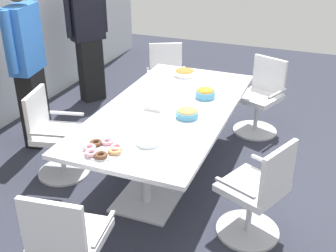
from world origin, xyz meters
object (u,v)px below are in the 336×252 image
Objects in this scene: office_chair_2 at (69,248)px; person_standing_2 at (88,33)px; office_chair_0 at (167,83)px; office_chair_4 at (260,100)px; snack_bowl_cookies at (187,113)px; napkin_pile at (155,105)px; office_chair_1 at (55,139)px; donut_platter at (102,149)px; office_chair_3 at (257,196)px; plate_stack at (148,143)px; person_standing_1 at (27,63)px; conference_table at (168,119)px; snack_bowl_pretzels at (185,72)px; snack_bowl_chips_orange at (205,93)px.

person_standing_2 reaches higher than office_chair_2.
person_standing_2 reaches higher than office_chair_0.
office_chair_4 is at bearing 68.48° from office_chair_2.
snack_bowl_cookies is at bearing 84.25° from person_standing_2.
snack_bowl_cookies is 1.17× the size of napkin_pile.
office_chair_0 reaches higher than napkin_pile.
office_chair_1 is 1.11m from donut_platter.
office_chair_3 is at bearing 71.10° from office_chair_1.
office_chair_0 is 2.31m from plate_stack.
office_chair_4 is 0.48× the size of person_standing_1.
conference_table is 2.28m from person_standing_2.
donut_platter is at bearing 129.20° from office_chair_3.
office_chair_4 is 1.57m from snack_bowl_cookies.
donut_platter is (0.73, 0.12, 0.37)m from office_chair_2.
donut_platter is 1.79× the size of napkin_pile.
person_standing_1 is 1.93m from snack_bowl_cookies.
donut_platter is at bearing 179.08° from snack_bowl_pretzels.
office_chair_1 reaches higher than napkin_pile.
snack_bowl_chips_orange reaches higher than plate_stack.
office_chair_1 is 4.69× the size of plate_stack.
snack_bowl_chips_orange is 0.57m from napkin_pile.
office_chair_0 is at bearing 22.07° from conference_table.
office_chair_3 is 1.34m from napkin_pile.
snack_bowl_pretzels is at bearing 2.18° from napkin_pile.
conference_table is at bearing -10.54° from donut_platter.
conference_table is 11.85× the size of snack_bowl_chips_orange.
office_chair_1 is at bearing 107.68° from office_chair_3.
snack_bowl_chips_orange is 0.68m from snack_bowl_pretzels.
napkin_pile is (-0.08, -1.55, -0.22)m from person_standing_1.
donut_platter is at bearing 91.05° from office_chair_4.
snack_bowl_chips_orange is 0.82× the size of snack_bowl_pretzels.
snack_bowl_cookies is at bearing -159.28° from snack_bowl_pretzels.
office_chair_4 is 3.70× the size of snack_bowl_pretzels.
office_chair_1 is 1.60m from snack_bowl_chips_orange.
office_chair_1 reaches higher than donut_platter.
office_chair_3 is 0.48× the size of person_standing_1.
plate_stack is at bearing 72.39° from office_chair_2.
person_standing_1 is (0.46, 0.59, 0.59)m from office_chair_1.
office_chair_1 is 1.63m from office_chair_2.
snack_bowl_chips_orange is (0.79, -1.34, 0.40)m from office_chair_1.
office_chair_0 and office_chair_2 have the same top height.
plate_stack is at bearing 167.43° from snack_bowl_cookies.
office_chair_2 is at bearing 25.14° from office_chair_1.
snack_bowl_cookies is at bearing -12.57° from plate_stack.
snack_bowl_pretzels is (-0.52, -1.59, -0.19)m from person_standing_2.
donut_platter is at bearing 129.08° from plate_stack.
napkin_pile is (-1.48, -1.63, -0.20)m from person_standing_2.
snack_bowl_pretzels is (1.33, -0.92, 0.39)m from office_chair_1.
snack_bowl_pretzels is at bearing 20.72° from snack_bowl_cookies.
office_chair_3 is at bearing 85.73° from person_standing_2.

